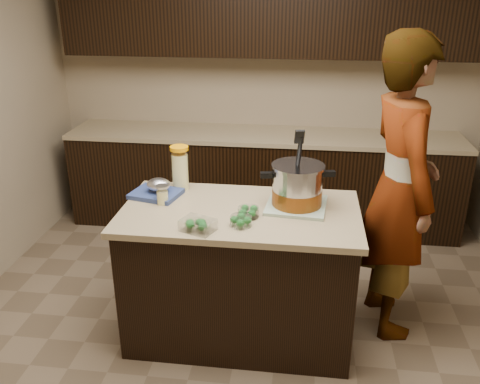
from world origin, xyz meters
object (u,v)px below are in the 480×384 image
(island, at_px, (240,273))
(lemonade_pitcher, at_px, (180,170))
(person, at_px, (399,190))
(stock_pot, at_px, (297,188))

(island, distance_m, lemonade_pitcher, 0.79)
(island, height_order, person, person)
(stock_pot, bearing_deg, island, -175.35)
(person, bearing_deg, lemonade_pitcher, 77.52)
(island, height_order, stock_pot, stock_pot)
(island, relative_size, stock_pot, 3.16)
(island, bearing_deg, person, 15.20)
(stock_pot, xyz_separation_m, person, (0.64, 0.17, -0.05))
(stock_pot, bearing_deg, person, 4.16)
(island, xyz_separation_m, lemonade_pitcher, (-0.44, 0.29, 0.58))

